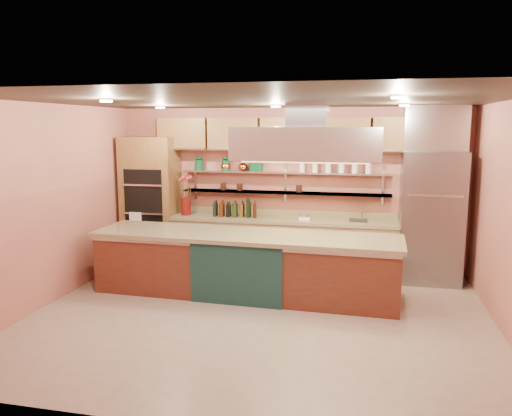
% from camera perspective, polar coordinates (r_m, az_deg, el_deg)
% --- Properties ---
extents(floor, '(6.00, 5.00, 0.02)m').
position_cam_1_polar(floor, '(6.71, 0.27, -12.51)').
color(floor, gray).
rests_on(floor, ground).
extents(ceiling, '(6.00, 5.00, 0.02)m').
position_cam_1_polar(ceiling, '(6.23, 0.29, 12.23)').
color(ceiling, black).
rests_on(ceiling, wall_back).
extents(wall_back, '(6.00, 0.04, 2.80)m').
position_cam_1_polar(wall_back, '(8.75, 3.74, 2.20)').
color(wall_back, '#B86857').
rests_on(wall_back, floor).
extents(wall_front, '(6.00, 0.04, 2.80)m').
position_cam_1_polar(wall_front, '(3.97, -7.41, -6.63)').
color(wall_front, '#B86857').
rests_on(wall_front, floor).
extents(wall_left, '(0.04, 5.00, 2.80)m').
position_cam_1_polar(wall_left, '(7.54, -22.62, 0.33)').
color(wall_left, '#B86857').
rests_on(wall_left, floor).
extents(oven_stack, '(0.95, 0.64, 2.30)m').
position_cam_1_polar(oven_stack, '(9.18, -11.89, 0.77)').
color(oven_stack, brown).
rests_on(oven_stack, floor).
extents(refrigerator, '(0.95, 0.72, 2.10)m').
position_cam_1_polar(refrigerator, '(8.41, 19.35, -1.02)').
color(refrigerator, gray).
rests_on(refrigerator, floor).
extents(back_counter, '(3.84, 0.64, 0.93)m').
position_cam_1_polar(back_counter, '(8.64, 3.04, -4.20)').
color(back_counter, tan).
rests_on(back_counter, floor).
extents(wall_shelf_lower, '(3.60, 0.26, 0.03)m').
position_cam_1_polar(wall_shelf_lower, '(8.64, 3.28, 1.77)').
color(wall_shelf_lower, silver).
rests_on(wall_shelf_lower, wall_back).
extents(wall_shelf_upper, '(3.60, 0.26, 0.03)m').
position_cam_1_polar(wall_shelf_upper, '(8.60, 3.30, 4.08)').
color(wall_shelf_upper, silver).
rests_on(wall_shelf_upper, wall_back).
extents(upper_cabinets, '(4.60, 0.36, 0.55)m').
position_cam_1_polar(upper_cabinets, '(8.51, 3.62, 8.41)').
color(upper_cabinets, brown).
rests_on(upper_cabinets, wall_back).
extents(range_hood, '(2.00, 1.00, 0.45)m').
position_cam_1_polar(range_hood, '(7.00, 5.90, 7.36)').
color(range_hood, silver).
rests_on(range_hood, ceiling).
extents(ceiling_downlights, '(4.00, 2.80, 0.02)m').
position_cam_1_polar(ceiling_downlights, '(6.43, 0.68, 11.87)').
color(ceiling_downlights, '#FFE5A5').
rests_on(ceiling_downlights, ceiling).
extents(island, '(4.47, 1.10, 0.93)m').
position_cam_1_polar(island, '(7.44, -1.28, -6.44)').
color(island, '#5E291A').
rests_on(island, floor).
extents(flower_vase, '(0.21, 0.21, 0.31)m').
position_cam_1_polar(flower_vase, '(8.91, -8.01, 0.21)').
color(flower_vase, '#5D0F0D').
rests_on(flower_vase, back_counter).
extents(oil_bottle_cluster, '(0.85, 0.30, 0.27)m').
position_cam_1_polar(oil_bottle_cluster, '(8.64, -2.39, -0.13)').
color(oil_bottle_cluster, black).
rests_on(oil_bottle_cluster, back_counter).
extents(kitchen_scale, '(0.19, 0.15, 0.10)m').
position_cam_1_polar(kitchen_scale, '(8.43, 5.57, -0.99)').
color(kitchen_scale, white).
rests_on(kitchen_scale, back_counter).
extents(bar_faucet, '(0.03, 0.03, 0.20)m').
position_cam_1_polar(bar_faucet, '(8.46, 11.99, -0.77)').
color(bar_faucet, white).
rests_on(bar_faucet, back_counter).
extents(copper_kettle, '(0.19, 0.19, 0.14)m').
position_cam_1_polar(copper_kettle, '(8.74, -1.50, 4.73)').
color(copper_kettle, '#DA5A32').
rests_on(copper_kettle, wall_shelf_upper).
extents(green_canister, '(0.19, 0.19, 0.19)m').
position_cam_1_polar(green_canister, '(8.68, 0.28, 4.87)').
color(green_canister, '#0E4123').
rests_on(green_canister, wall_shelf_upper).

